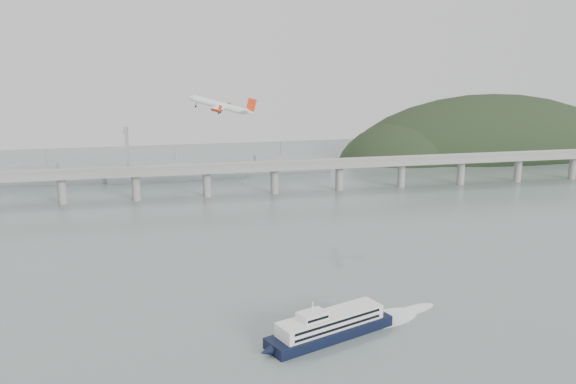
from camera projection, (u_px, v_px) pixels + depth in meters
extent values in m
plane|color=slate|center=(314.00, 303.00, 259.62)|extent=(900.00, 900.00, 0.00)
cube|color=gray|center=(248.00, 168.00, 445.33)|extent=(800.00, 22.00, 2.20)
cube|color=gray|center=(250.00, 168.00, 434.87)|extent=(800.00, 0.60, 1.80)
cube|color=gray|center=(246.00, 163.00, 454.86)|extent=(800.00, 0.60, 1.80)
cylinder|color=gray|center=(62.00, 190.00, 421.96)|extent=(6.00, 6.00, 21.00)
cylinder|color=gray|center=(136.00, 187.00, 431.89)|extent=(6.00, 6.00, 21.00)
cylinder|color=gray|center=(207.00, 184.00, 441.82)|extent=(6.00, 6.00, 21.00)
cylinder|color=gray|center=(274.00, 181.00, 451.75)|extent=(6.00, 6.00, 21.00)
cylinder|color=gray|center=(339.00, 178.00, 461.68)|extent=(6.00, 6.00, 21.00)
cylinder|color=gray|center=(401.00, 175.00, 471.62)|extent=(6.00, 6.00, 21.00)
cylinder|color=gray|center=(461.00, 172.00, 481.55)|extent=(6.00, 6.00, 21.00)
cylinder|color=gray|center=(518.00, 170.00, 491.48)|extent=(6.00, 6.00, 21.00)
cylinder|color=gray|center=(573.00, 167.00, 501.41)|extent=(6.00, 6.00, 21.00)
ellipsoid|color=black|center=(488.00, 170.00, 631.57)|extent=(320.00, 150.00, 156.00)
ellipsoid|color=black|center=(406.00, 170.00, 601.78)|extent=(140.00, 110.00, 96.00)
ellipsoid|color=black|center=(559.00, 171.00, 660.60)|extent=(220.00, 140.00, 120.00)
cube|color=gray|center=(49.00, 178.00, 485.90)|extent=(95.67, 20.15, 8.00)
cube|color=gray|center=(36.00, 169.00, 482.14)|extent=(33.90, 15.02, 8.00)
cylinder|color=gray|center=(47.00, 159.00, 482.17)|extent=(1.60, 1.60, 14.00)
cube|color=gray|center=(177.00, 174.00, 501.00)|extent=(110.55, 21.43, 8.00)
cube|color=gray|center=(162.00, 165.00, 496.95)|extent=(39.01, 16.73, 8.00)
cylinder|color=gray|center=(176.00, 155.00, 497.27)|extent=(1.60, 1.60, 14.00)
cube|color=gray|center=(281.00, 168.00, 528.40)|extent=(85.00, 13.60, 8.00)
cube|color=gray|center=(272.00, 159.00, 524.84)|extent=(29.75, 11.90, 8.00)
cylinder|color=gray|center=(281.00, 150.00, 524.67)|extent=(1.60, 1.60, 14.00)
cube|color=gray|center=(127.00, 150.00, 522.64)|extent=(3.00, 3.00, 40.00)
cube|color=gray|center=(125.00, 131.00, 508.92)|extent=(3.00, 28.00, 3.00)
cube|color=black|center=(330.00, 332.00, 229.47)|extent=(52.76, 30.70, 4.15)
cone|color=black|center=(267.00, 352.00, 214.47)|extent=(6.35, 5.77, 4.15)
cube|color=white|center=(330.00, 320.00, 228.38)|extent=(44.29, 25.71, 5.18)
cube|color=black|center=(339.00, 322.00, 223.82)|extent=(36.67, 14.70, 1.04)
cube|color=black|center=(339.00, 328.00, 224.40)|extent=(36.67, 14.70, 1.04)
cube|color=black|center=(322.00, 312.00, 232.31)|extent=(36.67, 14.70, 1.04)
cube|color=black|center=(322.00, 318.00, 232.89)|extent=(36.67, 14.70, 1.04)
cube|color=white|center=(312.00, 316.00, 223.02)|extent=(12.31, 10.57, 2.70)
cube|color=black|center=(318.00, 319.00, 220.03)|extent=(8.72, 3.56, 1.04)
cylinder|color=white|center=(313.00, 307.00, 222.24)|extent=(0.67, 0.67, 4.15)
ellipsoid|color=white|center=(387.00, 318.00, 245.50)|extent=(33.26, 24.89, 0.21)
ellipsoid|color=white|center=(413.00, 310.00, 253.28)|extent=(23.56, 15.20, 0.21)
cylinder|color=white|center=(219.00, 105.00, 317.80)|extent=(27.33, 11.69, 10.34)
cone|color=white|center=(190.00, 97.00, 317.60)|extent=(5.55, 4.75, 4.46)
cone|color=white|center=(249.00, 112.00, 317.92)|extent=(6.24, 4.64, 4.70)
cube|color=white|center=(221.00, 107.00, 318.00)|extent=(12.67, 33.63, 3.26)
cube|color=white|center=(248.00, 110.00, 317.78)|extent=(5.83, 12.21, 1.62)
cube|color=red|center=(251.00, 105.00, 317.18)|extent=(5.86, 1.49, 7.30)
cylinder|color=red|center=(219.00, 109.00, 323.55)|extent=(5.04, 3.51, 3.25)
cylinder|color=black|center=(215.00, 108.00, 323.52)|extent=(1.45, 2.37, 2.28)
cube|color=white|center=(219.00, 107.00, 323.37)|extent=(2.66, 0.85, 1.77)
cylinder|color=red|center=(216.00, 110.00, 312.92)|extent=(5.04, 3.51, 3.25)
cylinder|color=black|center=(212.00, 109.00, 312.90)|extent=(1.45, 2.37, 2.28)
cube|color=white|center=(216.00, 108.00, 312.74)|extent=(2.66, 0.85, 1.77)
cylinder|color=black|center=(221.00, 110.00, 320.84)|extent=(1.02, 0.46, 2.39)
cylinder|color=black|center=(220.00, 112.00, 321.04)|extent=(1.38, 0.66, 1.34)
cylinder|color=black|center=(219.00, 111.00, 315.82)|extent=(1.02, 0.46, 2.39)
cylinder|color=black|center=(219.00, 113.00, 316.02)|extent=(1.38, 0.66, 1.34)
cylinder|color=black|center=(196.00, 104.00, 318.17)|extent=(1.02, 0.46, 2.39)
cylinder|color=black|center=(196.00, 106.00, 318.37)|extent=(1.38, 0.66, 1.34)
cube|color=red|center=(229.00, 105.00, 334.23)|extent=(2.12, 0.60, 2.69)
cube|color=red|center=(220.00, 108.00, 301.38)|extent=(2.12, 0.60, 2.69)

